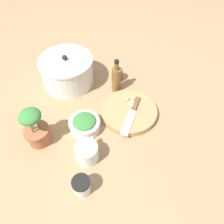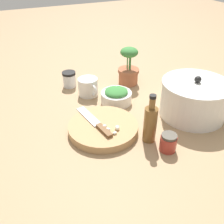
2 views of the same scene
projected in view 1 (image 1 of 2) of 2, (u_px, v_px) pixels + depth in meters
The scene contains 11 objects.
ground_plane at pixel (103, 121), 1.06m from camera, with size 5.00×5.00×0.00m, color #997A56.
cutting_board at pixel (129, 112), 1.08m from camera, with size 0.28×0.28×0.03m.
chef_knife at pixel (132, 113), 1.04m from camera, with size 0.24×0.06×0.01m.
garlic_cloves at pixel (131, 101), 1.09m from camera, with size 0.07×0.07×0.02m.
herb_bowl at pixel (85, 124), 1.00m from camera, with size 0.14×0.14×0.07m.
spice_jar at pixel (82, 186), 0.82m from camera, with size 0.07×0.07×0.08m.
coffee_mug at pixel (87, 152), 0.90m from camera, with size 0.13×0.10×0.09m.
honey_jar at pixel (118, 75), 1.22m from camera, with size 0.06×0.06×0.07m.
oil_bottle at pixel (116, 79), 1.14m from camera, with size 0.05×0.05×0.19m.
stock_pot at pixel (67, 71), 1.18m from camera, with size 0.28×0.28×0.18m.
potted_herb at pixel (36, 129), 0.93m from camera, with size 0.11×0.11×0.20m.
Camera 1 is at (-0.55, -0.34, 0.85)m, focal length 35.00 mm.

